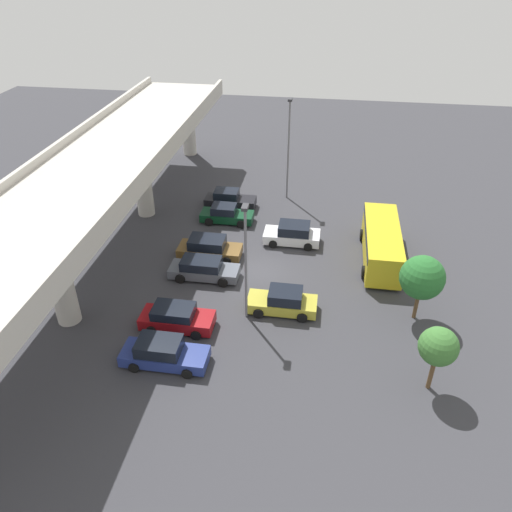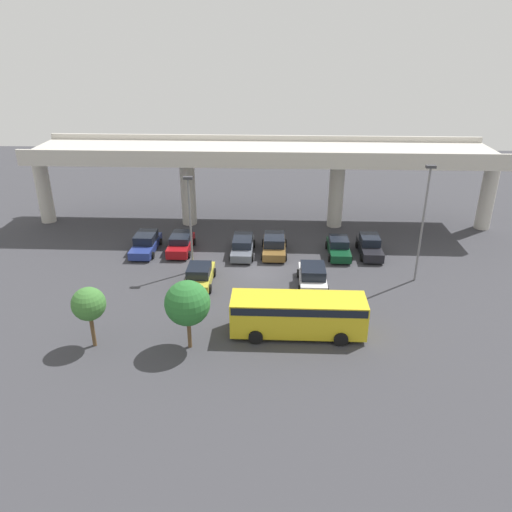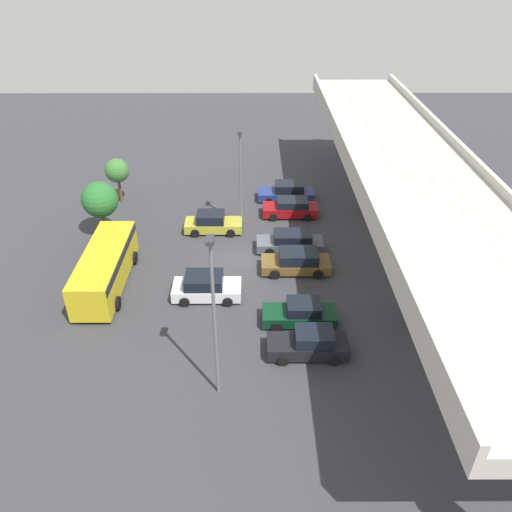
{
  "view_description": "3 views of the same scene",
  "coord_description": "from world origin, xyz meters",
  "px_view_note": "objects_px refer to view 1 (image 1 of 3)",
  "views": [
    {
      "loc": [
        -29.43,
        -4.4,
        20.33
      ],
      "look_at": [
        0.34,
        0.19,
        1.02
      ],
      "focal_mm": 35.0,
      "sensor_mm": 36.0,
      "label": 1
    },
    {
      "loc": [
        1.49,
        -35.94,
        17.66
      ],
      "look_at": [
        -0.08,
        -0.06,
        1.46
      ],
      "focal_mm": 35.0,
      "sensor_mm": 36.0,
      "label": 2
    },
    {
      "loc": [
        30.06,
        1.01,
        19.44
      ],
      "look_at": [
        1.88,
        1.11,
        1.56
      ],
      "focal_mm": 35.0,
      "sensor_mm": 36.0,
      "label": 3
    }
  ],
  "objects_px": {
    "parked_car_7": "(229,200)",
    "tree_front_right": "(422,278)",
    "parked_car_6": "(226,214)",
    "tree_front_left": "(438,347)",
    "parked_car_5": "(292,234)",
    "parked_car_0": "(163,353)",
    "parked_car_2": "(283,302)",
    "lamp_post_near_aisle": "(289,143)",
    "shuttle_bus": "(382,241)",
    "parked_car_3": "(203,269)",
    "parked_car_4": "(209,248)",
    "lamp_post_mid_lot": "(246,255)",
    "parked_car_1": "(176,318)"
  },
  "relations": [
    {
      "from": "parked_car_0",
      "to": "shuttle_bus",
      "type": "height_order",
      "value": "shuttle_bus"
    },
    {
      "from": "parked_car_3",
      "to": "tree_front_right",
      "type": "distance_m",
      "value": 14.59
    },
    {
      "from": "parked_car_0",
      "to": "lamp_post_near_aisle",
      "type": "bearing_deg",
      "value": 78.06
    },
    {
      "from": "parked_car_3",
      "to": "parked_car_5",
      "type": "height_order",
      "value": "parked_car_5"
    },
    {
      "from": "parked_car_2",
      "to": "parked_car_6",
      "type": "height_order",
      "value": "parked_car_2"
    },
    {
      "from": "parked_car_2",
      "to": "parked_car_3",
      "type": "bearing_deg",
      "value": -25.87
    },
    {
      "from": "parked_car_4",
      "to": "tree_front_right",
      "type": "height_order",
      "value": "tree_front_right"
    },
    {
      "from": "parked_car_4",
      "to": "tree_front_left",
      "type": "bearing_deg",
      "value": -36.8
    },
    {
      "from": "parked_car_2",
      "to": "lamp_post_near_aisle",
      "type": "distance_m",
      "value": 17.25
    },
    {
      "from": "lamp_post_near_aisle",
      "to": "parked_car_3",
      "type": "bearing_deg",
      "value": 161.84
    },
    {
      "from": "parked_car_0",
      "to": "parked_car_1",
      "type": "relative_size",
      "value": 1.09
    },
    {
      "from": "lamp_post_near_aisle",
      "to": "lamp_post_mid_lot",
      "type": "bearing_deg",
      "value": 177.4
    },
    {
      "from": "parked_car_2",
      "to": "tree_front_right",
      "type": "xyz_separation_m",
      "value": [
        0.61,
        -8.29,
        2.33
      ]
    },
    {
      "from": "tree_front_left",
      "to": "tree_front_right",
      "type": "bearing_deg",
      "value": 1.0
    },
    {
      "from": "parked_car_0",
      "to": "parked_car_2",
      "type": "xyz_separation_m",
      "value": [
        5.65,
        -6.13,
        0.0
      ]
    },
    {
      "from": "shuttle_bus",
      "to": "lamp_post_mid_lot",
      "type": "height_order",
      "value": "lamp_post_mid_lot"
    },
    {
      "from": "parked_car_6",
      "to": "tree_front_left",
      "type": "xyz_separation_m",
      "value": [
        -16.44,
        -14.39,
        2.21
      ]
    },
    {
      "from": "shuttle_bus",
      "to": "parked_car_4",
      "type": "bearing_deg",
      "value": -82.73
    },
    {
      "from": "parked_car_2",
      "to": "parked_car_3",
      "type": "relative_size",
      "value": 0.91
    },
    {
      "from": "parked_car_7",
      "to": "tree_front_right",
      "type": "height_order",
      "value": "tree_front_right"
    },
    {
      "from": "parked_car_7",
      "to": "lamp_post_mid_lot",
      "type": "xyz_separation_m",
      "value": [
        -14.74,
        -4.05,
        3.87
      ]
    },
    {
      "from": "tree_front_left",
      "to": "parked_car_6",
      "type": "bearing_deg",
      "value": 41.2
    },
    {
      "from": "parked_car_2",
      "to": "lamp_post_mid_lot",
      "type": "bearing_deg",
      "value": 21.65
    },
    {
      "from": "parked_car_2",
      "to": "lamp_post_mid_lot",
      "type": "relative_size",
      "value": 0.57
    },
    {
      "from": "parked_car_5",
      "to": "parked_car_6",
      "type": "relative_size",
      "value": 0.99
    },
    {
      "from": "tree_front_right",
      "to": "shuttle_bus",
      "type": "bearing_deg",
      "value": 15.25
    },
    {
      "from": "parked_car_3",
      "to": "tree_front_right",
      "type": "bearing_deg",
      "value": -9.05
    },
    {
      "from": "parked_car_0",
      "to": "parked_car_5",
      "type": "height_order",
      "value": "parked_car_5"
    },
    {
      "from": "shuttle_bus",
      "to": "lamp_post_mid_lot",
      "type": "distance_m",
      "value": 12.29
    },
    {
      "from": "parked_car_1",
      "to": "tree_front_right",
      "type": "height_order",
      "value": "tree_front_right"
    },
    {
      "from": "parked_car_5",
      "to": "parked_car_7",
      "type": "height_order",
      "value": "parked_car_5"
    },
    {
      "from": "parked_car_4",
      "to": "tree_front_right",
      "type": "bearing_deg",
      "value": -19.08
    },
    {
      "from": "parked_car_5",
      "to": "tree_front_left",
      "type": "height_order",
      "value": "tree_front_left"
    },
    {
      "from": "parked_car_1",
      "to": "lamp_post_near_aisle",
      "type": "height_order",
      "value": "lamp_post_near_aisle"
    },
    {
      "from": "parked_car_6",
      "to": "shuttle_bus",
      "type": "distance_m",
      "value": 13.12
    },
    {
      "from": "parked_car_0",
      "to": "tree_front_left",
      "type": "relative_size",
      "value": 1.23
    },
    {
      "from": "parked_car_1",
      "to": "tree_front_left",
      "type": "relative_size",
      "value": 1.14
    },
    {
      "from": "parked_car_4",
      "to": "parked_car_7",
      "type": "distance_m",
      "value": 8.25
    },
    {
      "from": "lamp_post_near_aisle",
      "to": "lamp_post_mid_lot",
      "type": "height_order",
      "value": "lamp_post_near_aisle"
    },
    {
      "from": "parked_car_7",
      "to": "parked_car_5",
      "type": "bearing_deg",
      "value": -40.95
    },
    {
      "from": "parked_car_2",
      "to": "parked_car_5",
      "type": "relative_size",
      "value": 1.02
    },
    {
      "from": "parked_car_6",
      "to": "tree_front_right",
      "type": "height_order",
      "value": "tree_front_right"
    },
    {
      "from": "parked_car_2",
      "to": "tree_front_right",
      "type": "relative_size",
      "value": 1.0
    },
    {
      "from": "parked_car_7",
      "to": "parked_car_3",
      "type": "bearing_deg",
      "value": -88.22
    },
    {
      "from": "parked_car_6",
      "to": "lamp_post_near_aisle",
      "type": "relative_size",
      "value": 0.48
    },
    {
      "from": "lamp_post_near_aisle",
      "to": "lamp_post_mid_lot",
      "type": "distance_m",
      "value": 17.5
    },
    {
      "from": "parked_car_1",
      "to": "parked_car_5",
      "type": "height_order",
      "value": "parked_car_5"
    },
    {
      "from": "parked_car_2",
      "to": "lamp_post_near_aisle",
      "type": "bearing_deg",
      "value": -85.09
    },
    {
      "from": "parked_car_6",
      "to": "parked_car_7",
      "type": "height_order",
      "value": "parked_car_7"
    },
    {
      "from": "parked_car_2",
      "to": "parked_car_5",
      "type": "xyz_separation_m",
      "value": [
        8.57,
        0.18,
        0.04
      ]
    }
  ]
}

